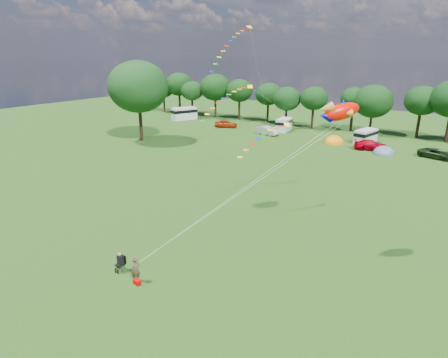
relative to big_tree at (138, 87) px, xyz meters
The scene contains 19 objects.
ground_plane 42.02m from the big_tree, 43.03° to the right, with size 180.00×180.00×0.00m, color black.
tree_line 44.52m from the big_tree, 37.40° to the left, with size 102.98×10.98×10.27m.
big_tree is the anchor object (origin of this frame).
car_a 20.48m from the big_tree, 71.72° to the left, with size 1.81×4.61×1.54m, color #AE2C0C.
car_b 24.10m from the big_tree, 44.90° to the left, with size 1.64×4.39×1.55m, color #9FA2A7.
car_c 38.71m from the big_tree, 22.57° to the left, with size 2.14×5.08×1.52m, color #AB0011.
car_d 46.94m from the big_tree, 18.18° to the left, with size 2.26×4.98×1.36m, color black.
campervan_a 23.11m from the big_tree, 109.15° to the left, with size 4.47×6.09×2.75m.
campervan_b 28.34m from the big_tree, 51.27° to the left, with size 2.70×5.07×2.37m.
campervan_c 38.76m from the big_tree, 29.67° to the left, with size 3.04×5.04×2.31m.
tent_orange 33.96m from the big_tree, 29.03° to the left, with size 3.36×3.68×2.63m.
tent_greyblue 40.30m from the big_tree, 19.24° to the left, with size 3.20×3.51×2.38m.
kite_flyer 43.95m from the big_tree, 45.65° to the right, with size 0.60×0.39×1.64m, color #4E3E29.
camp_chair 42.51m from the big_tree, 47.08° to the right, with size 0.60×0.60×1.41m.
kite_bag 44.49m from the big_tree, 45.59° to the right, with size 0.47×0.31×0.33m, color #B50402.
fish_kite 43.99m from the big_tree, 26.84° to the right, with size 2.75×3.02×1.73m.
streamer_kite_a 20.65m from the big_tree, ahead, with size 3.33×5.69×5.79m.
streamer_kite_b 26.70m from the big_tree, 23.01° to the right, with size 4.28×4.62×3.79m.
streamer_kite_c 34.95m from the big_tree, 25.29° to the right, with size 3.09×4.87×2.77m.
Camera 1 is at (16.61, -17.56, 14.23)m, focal length 30.00 mm.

